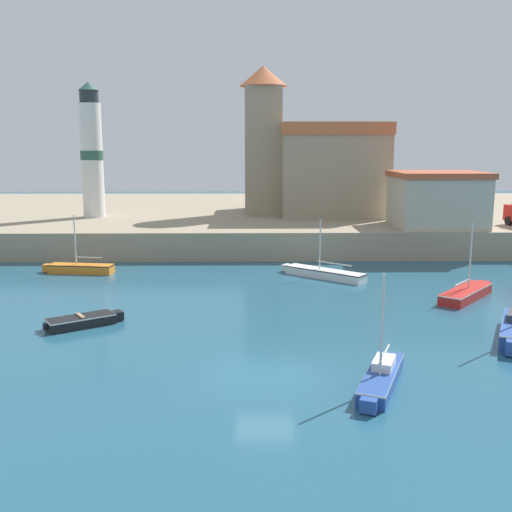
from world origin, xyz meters
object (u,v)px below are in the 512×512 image
(sailboat_white_3, at_px, (323,273))
(sailboat_red_4, at_px, (467,293))
(sailboat_orange_2, at_px, (80,268))
(church, at_px, (320,164))
(lighthouse, at_px, (92,153))
(dinghy_black_1, at_px, (83,321))
(harbor_shed_near_wharf, at_px, (437,199))
(sailboat_blue_0, at_px, (381,376))

(sailboat_white_3, height_order, sailboat_red_4, sailboat_red_4)
(sailboat_orange_2, bearing_deg, sailboat_red_4, -16.86)
(church, distance_m, lighthouse, 23.41)
(dinghy_black_1, relative_size, harbor_shed_near_wharf, 0.51)
(sailboat_red_4, bearing_deg, dinghy_black_1, -166.36)
(sailboat_blue_0, relative_size, sailboat_red_4, 1.01)
(sailboat_blue_0, bearing_deg, lighthouse, 118.92)
(sailboat_white_3, distance_m, harbor_shed_near_wharf, 15.58)
(sailboat_red_4, height_order, church, church)
(dinghy_black_1, height_order, sailboat_white_3, sailboat_white_3)
(sailboat_blue_0, distance_m, church, 42.12)
(sailboat_orange_2, relative_size, lighthouse, 0.42)
(sailboat_white_3, distance_m, sailboat_red_4, 10.31)
(church, xyz_separation_m, lighthouse, (-23.02, -4.10, 1.24))
(sailboat_blue_0, height_order, harbor_shed_near_wharf, harbor_shed_near_wharf)
(sailboat_blue_0, bearing_deg, harbor_shed_near_wharf, 69.10)
(sailboat_blue_0, distance_m, dinghy_black_1, 16.35)
(sailboat_blue_0, height_order, sailboat_red_4, sailboat_red_4)
(sailboat_white_3, relative_size, lighthouse, 0.45)
(sailboat_orange_2, relative_size, sailboat_white_3, 0.93)
(dinghy_black_1, xyz_separation_m, sailboat_orange_2, (-3.85, 13.48, 0.07))
(harbor_shed_near_wharf, bearing_deg, sailboat_blue_0, -110.90)
(lighthouse, bearing_deg, sailboat_orange_2, -80.38)
(sailboat_white_3, xyz_separation_m, church, (2.19, 21.55, 7.16))
(sailboat_red_4, relative_size, lighthouse, 0.41)
(dinghy_black_1, distance_m, sailboat_white_3, 18.47)
(sailboat_red_4, relative_size, church, 0.36)
(harbor_shed_near_wharf, bearing_deg, sailboat_white_3, -138.48)
(sailboat_blue_0, distance_m, sailboat_orange_2, 28.19)
(sailboat_orange_2, relative_size, harbor_shed_near_wharf, 0.71)
(sailboat_blue_0, relative_size, church, 0.36)
(dinghy_black_1, distance_m, sailboat_orange_2, 14.03)
(dinghy_black_1, xyz_separation_m, lighthouse, (-6.50, 29.11, 8.43))
(sailboat_blue_0, xyz_separation_m, dinghy_black_1, (-14.12, 8.23, -0.09))
(sailboat_red_4, bearing_deg, sailboat_orange_2, 163.14)
(sailboat_orange_2, distance_m, harbor_shed_near_wharf, 30.76)
(sailboat_orange_2, height_order, church, church)
(sailboat_blue_0, relative_size, sailboat_white_3, 0.91)
(sailboat_orange_2, bearing_deg, lighthouse, 99.62)
(sailboat_orange_2, bearing_deg, dinghy_black_1, -74.05)
(sailboat_white_3, bearing_deg, lighthouse, 140.05)
(sailboat_orange_2, xyz_separation_m, harbor_shed_near_wharf, (29.35, 8.07, 4.44))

